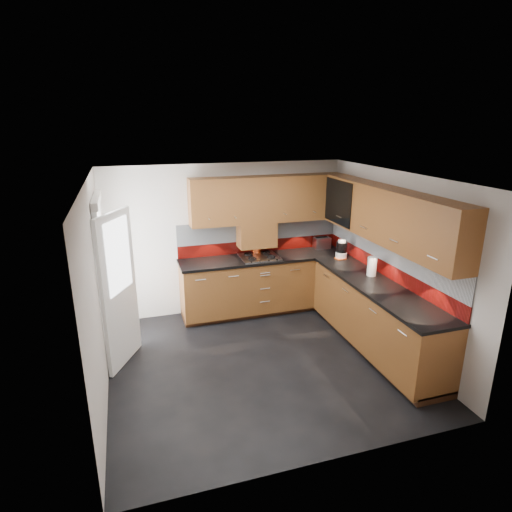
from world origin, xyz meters
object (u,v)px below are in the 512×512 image
object	(u,v)px
toaster	(322,243)
food_processor	(342,250)
gas_hob	(260,257)
utensil_pot	(257,248)

from	to	relation	value
toaster	food_processor	xyz separation A→B (m)	(0.06, -0.59, 0.04)
gas_hob	toaster	world-z (taller)	toaster
utensil_pot	food_processor	size ratio (longest dim) A/B	1.48
toaster	food_processor	bearing A→B (deg)	-84.47
utensil_pot	food_processor	world-z (taller)	utensil_pot
gas_hob	food_processor	size ratio (longest dim) A/B	1.99
gas_hob	food_processor	world-z (taller)	food_processor
food_processor	utensil_pot	bearing A→B (deg)	152.48
food_processor	toaster	bearing A→B (deg)	95.53
gas_hob	food_processor	xyz separation A→B (m)	(1.23, -0.40, 0.12)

